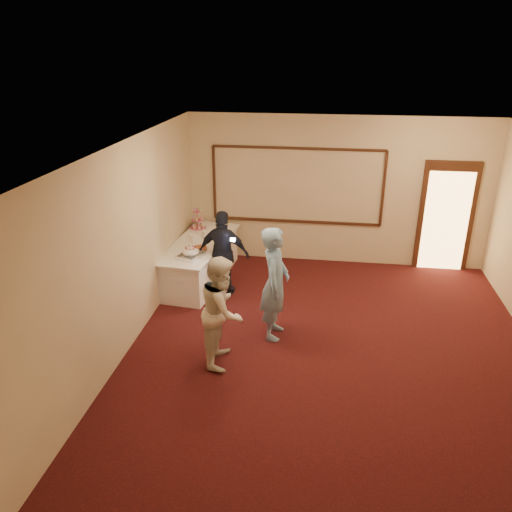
{
  "coord_description": "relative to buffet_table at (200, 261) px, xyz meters",
  "views": [
    {
      "loc": [
        -0.19,
        -6.32,
        4.19
      ],
      "look_at": [
        -1.24,
        0.81,
        1.15
      ],
      "focal_mm": 35.0,
      "sensor_mm": 36.0,
      "label": 1
    }
  ],
  "objects": [
    {
      "name": "plate_stack_a",
      "position": [
        -0.05,
        -0.02,
        0.46
      ],
      "size": [
        0.19,
        0.19,
        0.16
      ],
      "color": "white",
      "rests_on": "buffet_table"
    },
    {
      "name": "wall_molding",
      "position": [
        1.74,
        1.27,
        1.21
      ],
      "size": [
        3.45,
        0.04,
        1.55
      ],
      "color": "black",
      "rests_on": "room_walls"
    },
    {
      "name": "plate_stack_b",
      "position": [
        0.08,
        0.28,
        0.46
      ],
      "size": [
        0.18,
        0.18,
        0.15
      ],
      "color": "white",
      "rests_on": "buffet_table"
    },
    {
      "name": "man",
      "position": [
        1.64,
        -1.79,
        0.5
      ],
      "size": [
        0.46,
        0.67,
        1.78
      ],
      "primitive_type": "imported",
      "rotation": [
        0.0,
        0.0,
        1.53
      ],
      "color": "#7AA5CE",
      "rests_on": "floor"
    },
    {
      "name": "cupcake_stand",
      "position": [
        -0.22,
        0.78,
        0.55
      ],
      "size": [
        0.32,
        0.32,
        0.48
      ],
      "color": "#C74779",
      "rests_on": "buffet_table"
    },
    {
      "name": "woman",
      "position": [
        1.0,
        -2.57,
        0.41
      ],
      "size": [
        0.63,
        0.8,
        1.6
      ],
      "primitive_type": "imported",
      "rotation": [
        0.0,
        0.0,
        1.6
      ],
      "color": "white",
      "rests_on": "floor"
    },
    {
      "name": "pavlova_tray",
      "position": [
        0.04,
        -0.72,
        0.46
      ],
      "size": [
        0.47,
        0.57,
        0.18
      ],
      "color": "silver",
      "rests_on": "buffet_table"
    },
    {
      "name": "guest",
      "position": [
        0.59,
        -0.53,
        0.4
      ],
      "size": [
        0.96,
        0.47,
        1.58
      ],
      "primitive_type": "imported",
      "rotation": [
        0.0,
        0.0,
        3.05
      ],
      "color": "black",
      "rests_on": "floor"
    },
    {
      "name": "buffet_table",
      "position": [
        0.0,
        0.0,
        0.0
      ],
      "size": [
        1.18,
        2.48,
        0.77
      ],
      "color": "white",
      "rests_on": "floor"
    },
    {
      "name": "floor",
      "position": [
        2.54,
        -2.2,
        -0.39
      ],
      "size": [
        7.0,
        7.0,
        0.0
      ],
      "primitive_type": "plane",
      "color": "black",
      "rests_on": "ground"
    },
    {
      "name": "tart",
      "position": [
        0.12,
        -0.36,
        0.41
      ],
      "size": [
        0.28,
        0.28,
        0.06
      ],
      "color": "white",
      "rests_on": "buffet_table"
    },
    {
      "name": "camera_flash",
      "position": [
        0.81,
        -0.79,
        0.78
      ],
      "size": [
        0.08,
        0.06,
        0.05
      ],
      "primitive_type": "cube",
      "rotation": [
        0.0,
        0.0,
        -0.28
      ],
      "color": "white",
      "rests_on": "guest"
    },
    {
      "name": "doorway",
      "position": [
        4.69,
        1.25,
        0.69
      ],
      "size": [
        1.05,
        0.07,
        2.2
      ],
      "color": "black",
      "rests_on": "floor"
    },
    {
      "name": "room_walls",
      "position": [
        2.54,
        -2.2,
        1.64
      ],
      "size": [
        6.04,
        7.04,
        3.02
      ],
      "color": "beige",
      "rests_on": "floor"
    }
  ]
}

